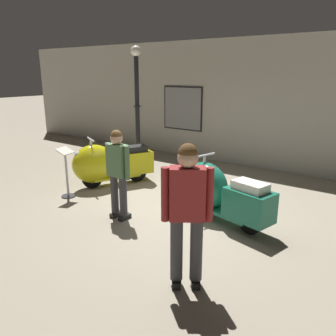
{
  "coord_description": "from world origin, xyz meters",
  "views": [
    {
      "loc": [
        3.42,
        -4.72,
        2.43
      ],
      "look_at": [
        -0.37,
        0.45,
        0.62
      ],
      "focal_mm": 36.35,
      "sensor_mm": 36.0,
      "label": 1
    }
  ],
  "objects_px": {
    "info_stanchion": "(67,177)",
    "visitor_1": "(187,207)",
    "scooter_0": "(107,164)",
    "scooter_1": "(217,192)",
    "lamppost": "(137,109)",
    "visitor_0": "(118,169)"
  },
  "relations": [
    {
      "from": "lamppost",
      "to": "visitor_1",
      "type": "xyz_separation_m",
      "value": [
        3.71,
        -3.43,
        -0.55
      ]
    },
    {
      "from": "info_stanchion",
      "to": "visitor_1",
      "type": "bearing_deg",
      "value": -16.9
    },
    {
      "from": "visitor_0",
      "to": "scooter_1",
      "type": "bearing_deg",
      "value": -54.08
    },
    {
      "from": "visitor_0",
      "to": "info_stanchion",
      "type": "xyz_separation_m",
      "value": [
        -1.58,
        0.15,
        -0.47
      ]
    },
    {
      "from": "scooter_0",
      "to": "lamppost",
      "type": "xyz_separation_m",
      "value": [
        -0.3,
        1.39,
        1.05
      ]
    },
    {
      "from": "scooter_0",
      "to": "lamppost",
      "type": "bearing_deg",
      "value": -141.07
    },
    {
      "from": "visitor_1",
      "to": "info_stanchion",
      "type": "relative_size",
      "value": 1.69
    },
    {
      "from": "scooter_1",
      "to": "visitor_0",
      "type": "bearing_deg",
      "value": 48.83
    },
    {
      "from": "scooter_1",
      "to": "visitor_1",
      "type": "distance_m",
      "value": 2.04
    },
    {
      "from": "lamppost",
      "to": "info_stanchion",
      "type": "xyz_separation_m",
      "value": [
        0.17,
        -2.36,
        -1.13
      ]
    },
    {
      "from": "visitor_1",
      "to": "info_stanchion",
      "type": "bearing_deg",
      "value": 37.82
    },
    {
      "from": "scooter_1",
      "to": "lamppost",
      "type": "bearing_deg",
      "value": -12.7
    },
    {
      "from": "scooter_0",
      "to": "scooter_1",
      "type": "relative_size",
      "value": 0.99
    },
    {
      "from": "scooter_1",
      "to": "visitor_1",
      "type": "height_order",
      "value": "visitor_1"
    },
    {
      "from": "scooter_0",
      "to": "scooter_1",
      "type": "distance_m",
      "value": 2.81
    },
    {
      "from": "lamppost",
      "to": "visitor_0",
      "type": "height_order",
      "value": "lamppost"
    },
    {
      "from": "visitor_0",
      "to": "lamppost",
      "type": "bearing_deg",
      "value": 35.79
    },
    {
      "from": "scooter_1",
      "to": "lamppost",
      "type": "xyz_separation_m",
      "value": [
        -3.11,
        1.56,
        1.05
      ]
    },
    {
      "from": "scooter_0",
      "to": "info_stanchion",
      "type": "height_order",
      "value": "scooter_0"
    },
    {
      "from": "scooter_1",
      "to": "scooter_0",
      "type": "bearing_deg",
      "value": 10.5
    },
    {
      "from": "lamppost",
      "to": "info_stanchion",
      "type": "distance_m",
      "value": 2.62
    },
    {
      "from": "scooter_0",
      "to": "lamppost",
      "type": "distance_m",
      "value": 1.76
    }
  ]
}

